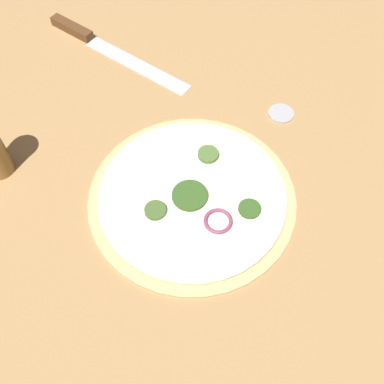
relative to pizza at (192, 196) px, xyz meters
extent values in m
plane|color=tan|center=(0.00, 0.00, -0.01)|extent=(3.00, 3.00, 0.00)
cylinder|color=#D6B77A|center=(0.00, 0.00, 0.00)|extent=(0.32, 0.32, 0.01)
cylinder|color=#EFE5C1|center=(0.00, 0.00, 0.00)|extent=(0.29, 0.29, 0.00)
cylinder|color=#385B23|center=(0.03, -0.08, 0.01)|extent=(0.03, 0.03, 0.00)
cylinder|color=#385B23|center=(-0.01, 0.00, 0.01)|extent=(0.06, 0.06, 0.00)
cylinder|color=#567538|center=(0.07, 0.03, 0.01)|extent=(0.03, 0.03, 0.01)
torus|color=#934266|center=(-0.01, -0.06, 0.01)|extent=(0.04, 0.04, 0.01)
cylinder|color=#47662D|center=(-0.06, 0.02, 0.01)|extent=(0.03, 0.03, 0.01)
cube|color=silver|center=(0.17, 0.27, 0.00)|extent=(0.04, 0.24, 0.00)
cube|color=brown|center=(0.16, 0.44, 0.00)|extent=(0.03, 0.10, 0.02)
cylinder|color=#B2B2B7|center=(0.23, -0.01, 0.00)|extent=(0.04, 0.04, 0.01)
camera|label=1|loc=(-0.29, -0.23, 0.59)|focal=42.00mm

